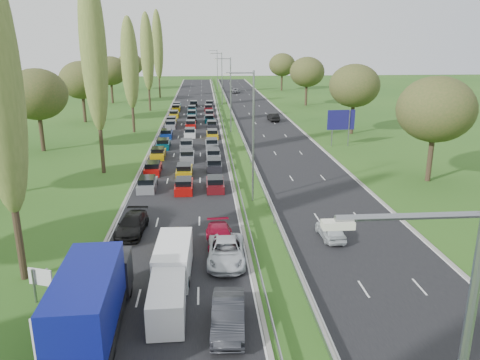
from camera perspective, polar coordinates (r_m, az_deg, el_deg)
name	(u,v)px	position (r m, az deg, el deg)	size (l,w,h in m)	color
ground	(230,130)	(80.05, -1.20, 6.15)	(260.00, 260.00, 0.00)	#265219
near_carriageway	(191,128)	(82.42, -6.02, 6.37)	(10.50, 215.00, 0.04)	black
far_carriageway	(268,127)	(83.15, 3.38, 6.52)	(10.50, 215.00, 0.04)	black
central_reservation	(229,124)	(82.42, -1.30, 6.84)	(2.36, 215.00, 0.32)	gray
lamp_columns	(231,95)	(77.21, -1.14, 10.27)	(0.18, 140.18, 12.00)	gray
poplar_row	(117,57)	(67.81, -14.73, 14.29)	(2.80, 127.80, 22.44)	#2D2116
woodland_left	(28,97)	(65.44, -24.45, 9.17)	(8.00, 166.00, 11.10)	#2D2116
woodland_right	(373,91)	(69.86, 15.88, 10.38)	(8.00, 153.00, 11.10)	#2D2116
traffic_queue_fill	(190,130)	(77.50, -6.14, 6.05)	(9.11, 67.73, 0.80)	slate
near_car_3	(132,224)	(37.54, -13.03, -5.30)	(2.00, 4.92, 1.43)	black
near_car_7	(172,266)	(30.39, -8.30, -10.32)	(2.15, 5.29, 1.54)	#054752
near_car_8	(172,241)	(34.18, -8.29, -7.34)	(1.58, 3.92, 1.34)	gold
near_car_9	(228,315)	(25.19, -1.44, -16.18)	(1.68, 4.81, 1.59)	black
near_car_10	(226,251)	(32.05, -1.70, -8.69)	(2.49, 5.41, 1.50)	silver
near_car_11	(220,238)	(34.31, -2.42, -7.02)	(1.97, 4.84, 1.41)	maroon
far_car_0	(331,230)	(36.35, 11.00, -6.00)	(1.56, 3.88, 1.32)	silver
far_car_1	(273,117)	(88.97, 4.07, 7.67)	(1.58, 4.53, 1.49)	black
far_car_2	(235,90)	(138.93, -0.57, 10.86)	(2.21, 4.79, 1.33)	gray
blue_lorry	(92,299)	(25.19, -17.55, -13.71)	(2.63, 9.46, 3.99)	black
white_van_front	(168,298)	(26.54, -8.81, -14.07)	(1.90, 4.84, 1.95)	white
white_van_rear	(174,257)	(30.71, -8.10, -9.31)	(2.14, 5.46, 2.20)	white
info_sign	(41,281)	(29.45, -23.12, -11.22)	(1.45, 0.59, 2.10)	gray
direction_sign	(341,121)	(68.06, 12.21, 6.99)	(4.00, 0.36, 5.20)	gray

